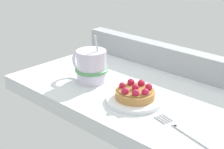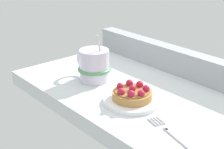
# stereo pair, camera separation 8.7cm
# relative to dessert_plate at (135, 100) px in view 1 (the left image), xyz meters

# --- Properties ---
(ground_plane) EXTENTS (0.64, 0.39, 0.04)m
(ground_plane) POSITION_rel_dessert_plate_xyz_m (-0.06, 0.06, -0.03)
(ground_plane) COLOR silver
(window_rail_back) EXTENTS (0.63, 0.04, 0.07)m
(window_rail_back) POSITION_rel_dessert_plate_xyz_m (-0.06, 0.23, 0.03)
(window_rail_back) COLOR #9EA3A8
(window_rail_back) RESTS_ON ground_plane
(dessert_plate) EXTENTS (0.14, 0.14, 0.01)m
(dessert_plate) POSITION_rel_dessert_plate_xyz_m (0.00, 0.00, 0.00)
(dessert_plate) COLOR white
(dessert_plate) RESTS_ON ground_plane
(raspberry_tart) EXTENTS (0.10, 0.10, 0.04)m
(raspberry_tart) POSITION_rel_dessert_plate_xyz_m (0.00, 0.00, 0.02)
(raspberry_tart) COLOR #B77F42
(raspberry_tart) RESTS_ON dessert_plate
(coffee_mug) EXTENTS (0.13, 0.09, 0.13)m
(coffee_mug) POSITION_rel_dessert_plate_xyz_m (-0.17, 0.02, 0.04)
(coffee_mug) COLOR silver
(coffee_mug) RESTS_ON ground_plane
(dessert_fork) EXTENTS (0.17, 0.06, 0.01)m
(dessert_fork) POSITION_rel_dessert_plate_xyz_m (0.16, -0.04, -0.00)
(dessert_fork) COLOR #B7B7BC
(dessert_fork) RESTS_ON ground_plane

